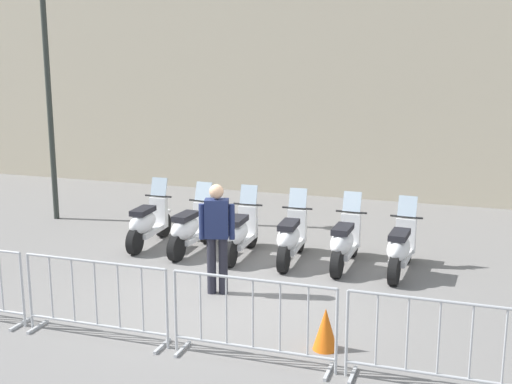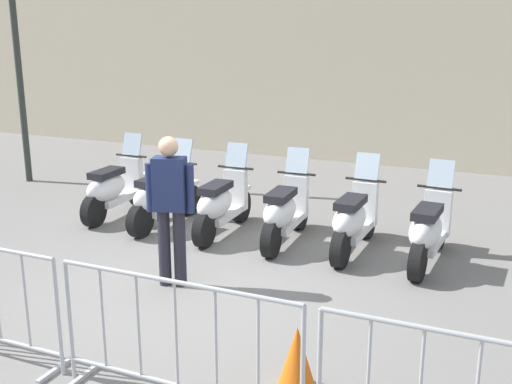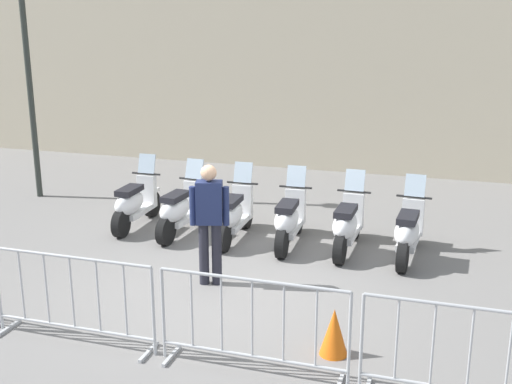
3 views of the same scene
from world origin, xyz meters
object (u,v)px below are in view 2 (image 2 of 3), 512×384
(motorcycle_4, at_px, (354,220))
(traffic_cone, at_px, (297,357))
(officer_near_row_end, at_px, (170,203))
(motorcycle_0, at_px, (114,189))
(motorcycle_1, at_px, (162,197))
(motorcycle_2, at_px, (221,204))
(barrier_segment_2, at_px, (176,346))
(motorcycle_3, at_px, (285,212))
(motorcycle_5, at_px, (429,231))

(motorcycle_4, bearing_deg, traffic_cone, -91.58)
(officer_near_row_end, bearing_deg, motorcycle_0, 130.34)
(motorcycle_1, height_order, officer_near_row_end, officer_near_row_end)
(traffic_cone, bearing_deg, motorcycle_2, 117.11)
(motorcycle_0, xyz_separation_m, motorcycle_2, (1.88, -0.40, 0.00))
(officer_near_row_end, bearing_deg, barrier_segment_2, -66.59)
(motorcycle_3, bearing_deg, motorcycle_5, -9.49)
(motorcycle_5, bearing_deg, motorcycle_4, 168.52)
(motorcycle_3, height_order, barrier_segment_2, motorcycle_3)
(motorcycle_0, height_order, motorcycle_4, same)
(barrier_segment_2, bearing_deg, motorcycle_5, 62.34)
(motorcycle_0, bearing_deg, barrier_segment_2, -57.27)
(barrier_segment_2, height_order, officer_near_row_end, officer_near_row_end)
(motorcycle_1, relative_size, barrier_segment_2, 0.83)
(motorcycle_4, bearing_deg, motorcycle_5, -11.48)
(motorcycle_0, xyz_separation_m, motorcycle_1, (0.92, -0.27, 0.00))
(officer_near_row_end, relative_size, traffic_cone, 3.15)
(motorcycle_1, relative_size, motorcycle_4, 1.00)
(traffic_cone, bearing_deg, motorcycle_0, 133.15)
(motorcycle_3, height_order, motorcycle_4, same)
(motorcycle_0, xyz_separation_m, motorcycle_4, (3.78, -0.67, 0.00))
(motorcycle_2, bearing_deg, motorcycle_5, -9.08)
(barrier_segment_2, height_order, traffic_cone, barrier_segment_2)
(officer_near_row_end, bearing_deg, motorcycle_1, 116.33)
(motorcycle_3, xyz_separation_m, traffic_cone, (0.86, -3.39, -0.18))
(motorcycle_1, bearing_deg, traffic_cone, -52.99)
(motorcycle_1, xyz_separation_m, officer_near_row_end, (0.97, -1.97, 0.53))
(motorcycle_0, height_order, motorcycle_2, same)
(motorcycle_1, height_order, motorcycle_2, same)
(motorcycle_0, bearing_deg, motorcycle_4, -10.00)
(motorcycle_0, distance_m, traffic_cone, 5.40)
(officer_near_row_end, bearing_deg, motorcycle_5, 26.00)
(motorcycle_1, distance_m, motorcycle_5, 3.84)
(motorcycle_3, bearing_deg, motorcycle_2, 171.74)
(motorcycle_3, height_order, officer_near_row_end, officer_near_row_end)
(motorcycle_1, bearing_deg, motorcycle_2, -8.18)
(motorcycle_3, distance_m, motorcycle_5, 1.91)
(motorcycle_5, xyz_separation_m, traffic_cone, (-1.03, -3.08, -0.18))
(barrier_segment_2, relative_size, officer_near_row_end, 1.19)
(motorcycle_5, height_order, officer_near_row_end, officer_near_row_end)
(officer_near_row_end, bearing_deg, motorcycle_2, 90.49)
(motorcycle_2, relative_size, officer_near_row_end, 1.00)
(motorcycle_0, height_order, traffic_cone, motorcycle_0)
(motorcycle_1, distance_m, officer_near_row_end, 2.26)
(motorcycle_1, height_order, traffic_cone, motorcycle_1)
(motorcycle_4, height_order, traffic_cone, motorcycle_4)
(motorcycle_1, xyz_separation_m, motorcycle_2, (0.96, -0.14, 0.00))
(motorcycle_3, bearing_deg, traffic_cone, -75.84)
(motorcycle_3, bearing_deg, motorcycle_1, 171.78)
(motorcycle_2, bearing_deg, motorcycle_0, 167.88)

